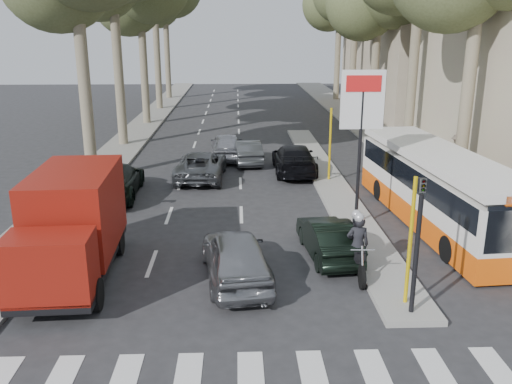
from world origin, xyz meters
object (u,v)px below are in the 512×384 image
(dark_hatchback, at_px, (328,238))
(red_truck, at_px, (73,224))
(silver_hatchback, at_px, (236,256))
(motorcycle, at_px, (356,244))
(city_bus, at_px, (437,186))

(dark_hatchback, bearing_deg, red_truck, 3.39)
(silver_hatchback, distance_m, motorcycle, 3.53)
(silver_hatchback, distance_m, city_bus, 8.57)
(silver_hatchback, height_order, dark_hatchback, silver_hatchback)
(city_bus, bearing_deg, motorcycle, -137.48)
(dark_hatchback, xyz_separation_m, red_truck, (-7.52, -1.19, 0.98))
(red_truck, bearing_deg, motorcycle, -2.98)
(red_truck, xyz_separation_m, city_bus, (11.92, 4.01, -0.15))
(city_bus, height_order, motorcycle, city_bus)
(dark_hatchback, relative_size, red_truck, 0.65)
(dark_hatchback, bearing_deg, silver_hatchback, 23.32)
(city_bus, relative_size, motorcycle, 4.63)
(city_bus, bearing_deg, dark_hatchback, -151.67)
(silver_hatchback, relative_size, city_bus, 0.40)
(silver_hatchback, bearing_deg, city_bus, -156.46)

